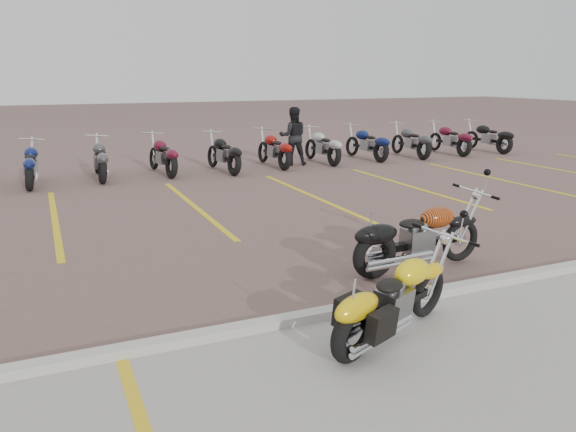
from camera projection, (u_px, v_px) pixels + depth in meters
name	position (u px, v px, depth m)	size (l,w,h in m)	color
ground	(266.00, 265.00, 8.09)	(100.00, 100.00, 0.00)	brown
curb	(331.00, 313.00, 6.30)	(60.00, 0.18, 0.12)	#ADAAA3
parking_stripes	(195.00, 207.00, 11.64)	(38.00, 5.50, 0.01)	gold
yellow_cruiser	(389.00, 303.00, 5.71)	(1.86, 0.88, 0.81)	black
flame_cruiser	(415.00, 240.00, 7.74)	(2.15, 0.34, 0.89)	black
person_b	(293.00, 136.00, 16.87)	(0.84, 0.66, 1.74)	black
bg_bike_row	(220.00, 152.00, 15.88)	(20.54, 2.03, 1.10)	black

